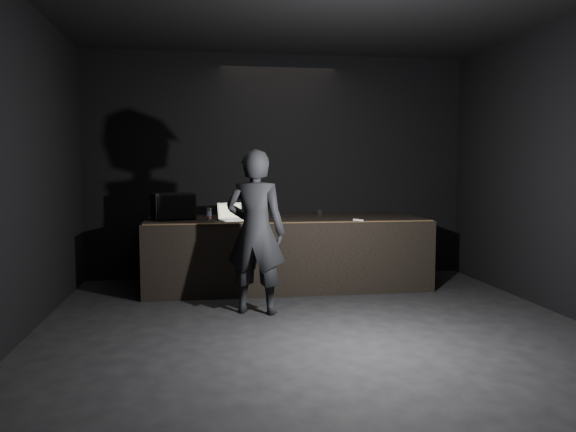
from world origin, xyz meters
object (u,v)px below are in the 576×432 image
(stage_monitor, at_px, (173,206))
(person, at_px, (256,232))
(stage_riser, at_px, (285,252))
(laptop, at_px, (232,216))
(beer_can, at_px, (209,214))

(stage_monitor, bearing_deg, person, -70.72)
(person, bearing_deg, stage_riser, -92.27)
(laptop, bearing_deg, person, -94.25)
(stage_monitor, bearing_deg, stage_riser, -14.83)
(beer_can, relative_size, person, 0.09)
(beer_can, bearing_deg, stage_riser, 10.20)
(stage_riser, relative_size, laptop, 9.64)
(laptop, relative_size, beer_can, 2.33)
(stage_monitor, relative_size, beer_can, 3.65)
(stage_monitor, height_order, beer_can, stage_monitor)
(laptop, distance_m, beer_can, 0.32)
(beer_can, bearing_deg, stage_monitor, 160.93)
(stage_monitor, xyz_separation_m, beer_can, (0.50, -0.17, -0.10))
(stage_riser, bearing_deg, beer_can, -169.80)
(stage_riser, xyz_separation_m, stage_monitor, (-1.60, -0.03, 0.69))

